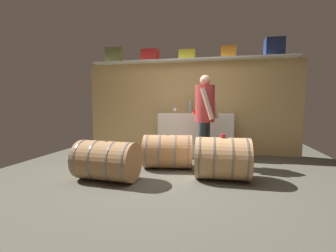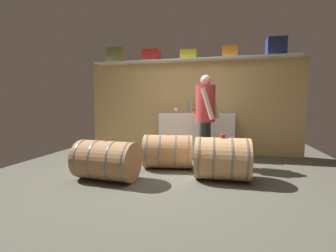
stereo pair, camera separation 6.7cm
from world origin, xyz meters
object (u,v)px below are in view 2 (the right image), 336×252
Objects in this scene: toolcase_red at (151,56)px; work_cabinet at (197,135)px; toolcase_navy at (276,47)px; wine_barrel_near at (222,159)px; wine_glass at (176,110)px; red_funnel at (195,111)px; winemaker_pouring at (206,110)px; wine_barrel_flank at (106,160)px; wine_bottle_clear at (191,107)px; tasting_cup at (223,136)px; toolcase_yellow at (188,55)px; wine_barrel_far at (168,151)px; toolcase_orange at (230,52)px; toolcase_olive at (116,55)px.

work_cabinet is at bearing -8.23° from toolcase_red.
toolcase_navy is 0.45× the size of wine_barrel_near.
wine_glass reaches higher than work_cabinet.
winemaker_pouring is at bearing -65.08° from red_funnel.
work_cabinet is 0.99m from winemaker_pouring.
toolcase_red is 2.91m from wine_barrel_flank.
wine_bottle_clear reaches higher than tasting_cup.
wine_barrel_flank is (-0.90, -2.16, -1.93)m from toolcase_yellow.
wine_barrel_far is at bearing -60.16° from toolcase_red.
wine_bottle_clear is 0.32× the size of wine_barrel_flank.
winemaker_pouring reaches higher than wine_barrel_near.
red_funnel is (0.20, -0.38, -1.24)m from toolcase_yellow.
toolcase_orange is 1.91m from work_cabinet.
toolcase_yellow is at bearing 178.26° from toolcase_navy.
red_funnel is 0.14× the size of wine_barrel_near.
toolcase_olive is 0.42× the size of wine_barrel_far.
toolcase_yellow is 3.11× the size of red_funnel.
wine_bottle_clear is at bearing 112.00° from tasting_cup.
wine_barrel_far is (-0.35, -0.94, -0.69)m from red_funnel.
toolcase_orange reaches higher than wine_bottle_clear.
wine_bottle_clear reaches higher than wine_glass.
toolcase_navy reaches higher than wine_barrel_far.
winemaker_pouring is at bearing -42.07° from wine_glass.
wine_glass is 0.14× the size of wine_barrel_far.
winemaker_pouring is at bearing -67.81° from wine_bottle_clear.
winemaker_pouring is at bearing 111.76° from tasting_cup.
work_cabinet is at bearing 109.59° from tasting_cup.
toolcase_orange is (2.65, 0.00, -0.05)m from toolcase_olive.
toolcase_red is 0.23× the size of work_cabinet.
toolcase_olive is 3.49m from tasting_cup.
tasting_cup is (1.64, -1.75, -1.58)m from toolcase_red.
work_cabinet reaches higher than wine_barrel_far.
toolcase_navy is at bearing 59.83° from tasting_cup.
wine_barrel_flank is at bearing -89.50° from toolcase_red.
work_cabinet is at bearing 64.71° from wine_barrel_flank.
toolcase_navy is at bearing 3.70° from toolcase_orange.
wine_barrel_far is at bearing 153.79° from wine_barrel_near.
wine_barrel_flank is at bearing -125.98° from toolcase_orange.
winemaker_pouring is at bearing -145.79° from toolcase_navy.
work_cabinet is 1.67m from tasting_cup.
red_funnel is at bearing 111.94° from wine_barrel_near.
toolcase_yellow is at bearing 112.99° from wine_barrel_near.
wine_bottle_clear is 0.18× the size of winemaker_pouring.
toolcase_red is at bearing 93.36° from wine_barrel_flank.
toolcase_red reaches higher than wine_bottle_clear.
red_funnel is at bearing -60.83° from toolcase_yellow.
toolcase_orange is at bearing 86.44° from tasting_cup.
toolcase_navy reaches higher than winemaker_pouring.
toolcase_navy is at bearing 1.26° from toolcase_yellow.
winemaker_pouring reaches higher than wine_glass.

